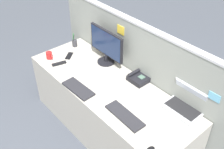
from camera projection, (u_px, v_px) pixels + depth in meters
The scene contains 12 objects.
ground_plane at pixel (109, 130), 3.35m from camera, with size 10.00×10.00×0.00m, color #424751.
desk at pixel (109, 109), 3.13m from camera, with size 2.09×0.74×0.71m, color #ADA89E.
cubicle_divider at pixel (135, 74), 3.16m from camera, with size 2.54×0.07×1.32m.
desktop_monitor at pixel (106, 45), 3.14m from camera, with size 0.53×0.21×0.42m.
laptop at pixel (186, 103), 2.61m from camera, with size 0.36×0.27×0.25m.
desk_phone at pixel (138, 78), 2.96m from camera, with size 0.20×0.18×0.09m.
keyboard_main at pixel (125, 116), 2.54m from camera, with size 0.42×0.14×0.02m, color #232328.
keyboard_spare at pixel (78, 89), 2.86m from camera, with size 0.39×0.15×0.02m, color #232328.
pen_cup at pixel (75, 43), 3.54m from camera, with size 0.06×0.06×0.18m.
cell_phone_black_slab at pixel (69, 56), 3.38m from camera, with size 0.06×0.15×0.01m, color black.
tv_remote at pixel (59, 64), 3.23m from camera, with size 0.04×0.17×0.02m, color black.
coffee_mug at pixel (49, 55), 3.31m from camera, with size 0.11×0.07×0.09m.
Camera 1 is at (1.74, -1.45, 2.56)m, focal length 43.67 mm.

